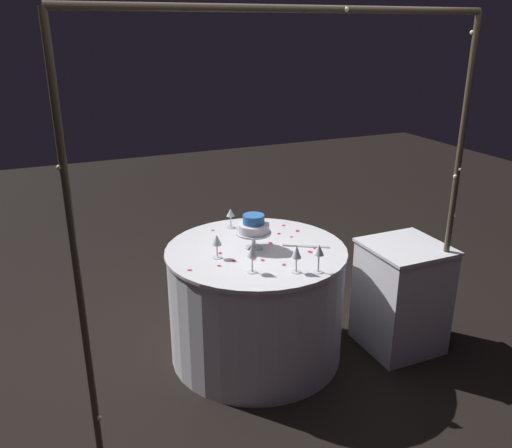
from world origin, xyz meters
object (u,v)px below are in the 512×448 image
main_table (256,303)px  tiered_cake (254,227)px  side_table (401,296)px  wine_glass_3 (252,252)px  decorative_arch (294,160)px  wine_glass_1 (297,253)px  wine_glass_2 (319,252)px  wine_glass_4 (217,241)px  cake_knife (303,246)px  wine_glass_0 (231,214)px

main_table → tiered_cake: 0.52m
side_table → wine_glass_3: bearing=0.1°
wine_glass_3 → main_table: bearing=-117.4°
decorative_arch → wine_glass_1: decorative_arch is taller
decorative_arch → wine_glass_2: (-0.19, -0.03, -0.55)m
wine_glass_4 → cake_knife: size_ratio=0.56×
wine_glass_1 → side_table: bearing=-173.3°
wine_glass_0 → tiered_cake: bearing=90.4°
side_table → wine_glass_0: 1.28m
main_table → decorative_arch: bearing=90.0°
cake_knife → side_table: bearing=162.0°
wine_glass_0 → wine_glass_4: size_ratio=0.94×
wine_glass_0 → cake_knife: wine_glass_0 is taller
side_table → wine_glass_3: size_ratio=4.46×
side_table → tiered_cake: 1.13m
cake_knife → wine_glass_0: bearing=-59.2°
wine_glass_1 → wine_glass_3: wine_glass_3 is taller
wine_glass_0 → side_table: bearing=143.2°
wine_glass_4 → main_table: bearing=-173.6°
decorative_arch → main_table: decorative_arch is taller
wine_glass_4 → cake_knife: 0.57m
wine_glass_3 → wine_glass_4: 0.29m
main_table → side_table: (-0.94, 0.30, -0.01)m
wine_glass_0 → wine_glass_3: wine_glass_3 is taller
wine_glass_3 → wine_glass_4: (0.11, -0.27, -0.01)m
wine_glass_4 → wine_glass_2: bearing=137.5°
decorative_arch → wine_glass_0: (0.01, -0.89, -0.57)m
wine_glass_1 → wine_glass_2: wine_glass_2 is taller
decorative_arch → wine_glass_0: bearing=-89.4°
wine_glass_3 → wine_glass_2: bearing=156.4°
wine_glass_1 → wine_glass_2: (-0.11, 0.05, 0.01)m
decorative_arch → cake_knife: 0.83m
decorative_arch → wine_glass_4: size_ratio=15.11×
wine_glass_2 → wine_glass_3: (0.34, -0.15, -0.00)m
side_table → wine_glass_4: size_ratio=4.97×
cake_knife → main_table: bearing=-16.6°
main_table → side_table: main_table is taller
side_table → tiered_cake: (0.94, -0.32, 0.53)m
wine_glass_3 → side_table: bearing=-179.9°
decorative_arch → wine_glass_3: 0.60m
cake_knife → wine_glass_4: bearing=-5.7°
decorative_arch → tiered_cake: size_ratio=10.25×
main_table → side_table: bearing=162.4°
tiered_cake → wine_glass_3: size_ratio=1.32×
side_table → wine_glass_1: (0.86, 0.10, 0.51)m
main_table → wine_glass_1: 0.64m
wine_glass_2 → tiered_cake: bearing=-67.4°
side_table → wine_glass_2: wine_glass_2 is taller
wine_glass_3 → cake_knife: wine_glass_3 is taller
wine_glass_1 → wine_glass_3: 0.25m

